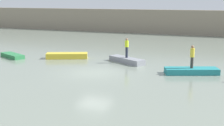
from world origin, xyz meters
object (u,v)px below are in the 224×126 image
(rowboat_green, at_px, (12,56))
(rowboat_yellow, at_px, (67,56))
(rowboat_teal, at_px, (191,71))
(person_yellow_shirt, at_px, (192,56))
(rowboat_grey, at_px, (127,60))
(person_hiviz_shirt, at_px, (127,47))

(rowboat_green, height_order, rowboat_yellow, rowboat_yellow)
(rowboat_green, height_order, rowboat_teal, rowboat_teal)
(rowboat_green, bearing_deg, person_yellow_shirt, 23.63)
(rowboat_grey, relative_size, rowboat_teal, 0.94)
(rowboat_teal, bearing_deg, person_yellow_shirt, 157.65)
(rowboat_yellow, bearing_deg, rowboat_grey, -23.49)
(rowboat_green, height_order, person_hiviz_shirt, person_hiviz_shirt)
(rowboat_grey, height_order, rowboat_teal, rowboat_grey)
(rowboat_teal, height_order, person_yellow_shirt, person_yellow_shirt)
(rowboat_green, height_order, rowboat_grey, rowboat_grey)
(rowboat_green, xyz_separation_m, rowboat_grey, (10.97, 1.77, 0.04))
(rowboat_green, bearing_deg, rowboat_yellow, 42.96)
(rowboat_yellow, relative_size, rowboat_teal, 0.97)
(rowboat_green, distance_m, rowboat_yellow, 5.30)
(rowboat_yellow, height_order, person_yellow_shirt, person_yellow_shirt)
(person_yellow_shirt, bearing_deg, rowboat_yellow, 170.18)
(rowboat_yellow, bearing_deg, rowboat_teal, -34.71)
(rowboat_teal, bearing_deg, rowboat_grey, 137.34)
(person_hiviz_shirt, xyz_separation_m, person_yellow_shirt, (5.95, -2.20, -0.01))
(rowboat_green, relative_size, rowboat_grey, 0.83)
(rowboat_grey, bearing_deg, rowboat_yellow, -149.73)
(person_hiviz_shirt, bearing_deg, person_yellow_shirt, -20.31)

